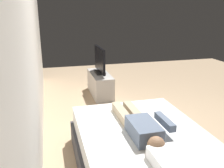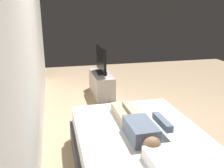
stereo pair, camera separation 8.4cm
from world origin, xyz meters
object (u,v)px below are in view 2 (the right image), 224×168
at_px(tv_stand, 101,84).
at_px(pillow, 169,164).
at_px(bed, 141,154).
at_px(remote, 165,122).
at_px(tv, 101,61).
at_px(person, 138,125).

bearing_deg(tv_stand, pillow, 178.39).
xyz_separation_m(bed, remote, (0.18, -0.37, 0.29)).
bearing_deg(tv, remote, -174.38).
distance_m(bed, remote, 0.50).
xyz_separation_m(remote, tv, (2.71, 0.27, 0.24)).
bearing_deg(person, bed, -127.52).
distance_m(bed, pillow, 0.77).
bearing_deg(bed, person, 52.48).
relative_size(bed, remote, 13.52).
height_order(bed, remote, remote).
xyz_separation_m(tv_stand, tv, (0.00, -0.00, 0.53)).
distance_m(person, tv_stand, 2.89).
xyz_separation_m(remote, tv_stand, (2.71, 0.27, -0.30)).
relative_size(pillow, person, 0.38).
height_order(tv_stand, tv, tv).
bearing_deg(bed, tv_stand, -2.00).
bearing_deg(pillow, tv, -1.61).
bearing_deg(tv_stand, tv, -90.00).
xyz_separation_m(person, remote, (0.15, -0.40, -0.07)).
relative_size(bed, person, 1.61).
distance_m(person, tv, 2.87).
height_order(remote, tv_stand, remote).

